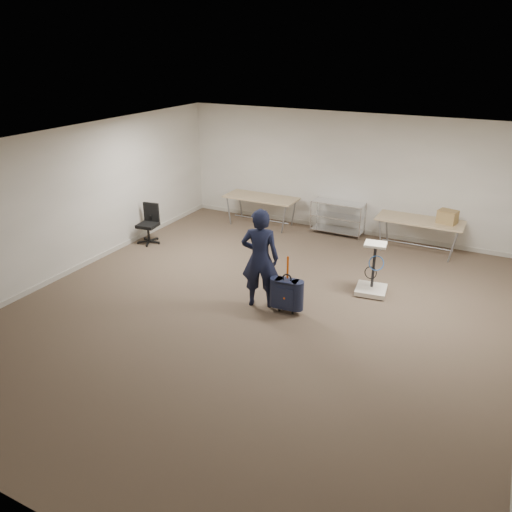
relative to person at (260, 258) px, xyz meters
The scene contains 10 objects.
ground 0.91m from the person, 73.80° to the right, with size 9.00×9.00×0.00m, color brown.
room_shell 1.41m from the person, 86.54° to the left, with size 8.00×9.00×9.00m.
folding_table_left 4.14m from the person, 116.25° to the left, with size 1.80×0.75×0.73m.
folding_table_right 4.21m from the person, 62.05° to the left, with size 1.80×0.75×0.73m.
wire_shelf 3.99m from the person, 89.00° to the left, with size 1.22×0.47×0.80m.
person is the anchor object (origin of this frame).
suitcase 0.74m from the person, ahead, with size 0.39×0.25×1.02m.
office_chair 3.92m from the person, 157.17° to the left, with size 0.54×0.54×0.89m.
equipment_cart 2.17m from the person, 39.08° to the left, with size 0.60×0.60×0.98m.
cardboard_box 4.50m from the person, 56.23° to the left, with size 0.37×0.28×0.28m, color #9E7649.
Camera 1 is at (3.36, -6.63, 4.20)m, focal length 35.00 mm.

